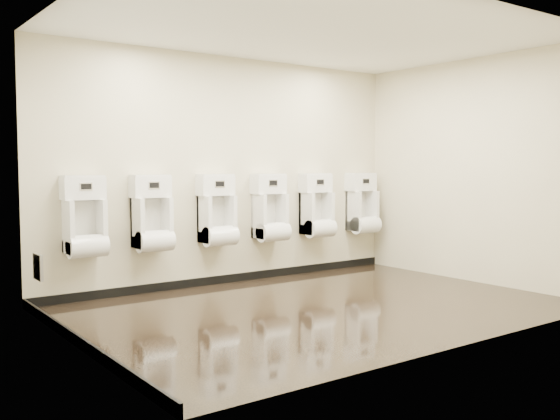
% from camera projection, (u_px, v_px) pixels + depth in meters
% --- Properties ---
extents(ground, '(5.00, 3.50, 0.00)m').
position_uv_depth(ground, '(320.00, 307.00, 6.44)').
color(ground, black).
rests_on(ground, ground).
extents(ceiling, '(5.00, 3.50, 0.00)m').
position_uv_depth(ceiling, '(321.00, 32.00, 6.24)').
color(ceiling, silver).
extents(back_wall, '(5.00, 0.02, 2.80)m').
position_uv_depth(back_wall, '(230.00, 171.00, 7.75)').
color(back_wall, beige).
rests_on(back_wall, ground).
extents(front_wall, '(5.00, 0.02, 2.80)m').
position_uv_depth(front_wall, '(463.00, 173.00, 4.93)').
color(front_wall, beige).
rests_on(front_wall, ground).
extents(left_wall, '(0.02, 3.50, 2.80)m').
position_uv_depth(left_wall, '(75.00, 173.00, 4.87)').
color(left_wall, beige).
rests_on(left_wall, ground).
extents(right_wall, '(0.02, 3.50, 2.80)m').
position_uv_depth(right_wall, '(474.00, 171.00, 7.81)').
color(right_wall, beige).
rests_on(right_wall, ground).
extents(tile_overlay_left, '(0.01, 3.50, 2.80)m').
position_uv_depth(tile_overlay_left, '(76.00, 173.00, 4.87)').
color(tile_overlay_left, silver).
rests_on(tile_overlay_left, ground).
extents(skirting_back, '(5.00, 0.02, 0.10)m').
position_uv_depth(skirting_back, '(232.00, 278.00, 7.83)').
color(skirting_back, black).
rests_on(skirting_back, ground).
extents(skirting_left, '(0.02, 3.50, 0.10)m').
position_uv_depth(skirting_left, '(80.00, 342.00, 4.97)').
color(skirting_left, black).
rests_on(skirting_left, ground).
extents(access_panel, '(0.04, 0.25, 0.25)m').
position_uv_depth(access_panel, '(38.00, 267.00, 5.91)').
color(access_panel, '#9E9EA3').
rests_on(access_panel, left_wall).
extents(urinal_0, '(0.45, 0.34, 0.85)m').
position_uv_depth(urinal_0, '(85.00, 223.00, 6.55)').
color(urinal_0, white).
rests_on(urinal_0, back_wall).
extents(urinal_1, '(0.45, 0.34, 0.85)m').
position_uv_depth(urinal_1, '(152.00, 219.00, 7.00)').
color(urinal_1, white).
rests_on(urinal_1, back_wall).
extents(urinal_2, '(0.45, 0.34, 0.85)m').
position_uv_depth(urinal_2, '(217.00, 216.00, 7.50)').
color(urinal_2, white).
rests_on(urinal_2, back_wall).
extents(urinal_3, '(0.45, 0.34, 0.85)m').
position_uv_depth(urinal_3, '(270.00, 213.00, 7.96)').
color(urinal_3, white).
rests_on(urinal_3, back_wall).
extents(urinal_4, '(0.45, 0.34, 0.85)m').
position_uv_depth(urinal_4, '(317.00, 210.00, 8.42)').
color(urinal_4, white).
rests_on(urinal_4, back_wall).
extents(urinal_5, '(0.45, 0.34, 0.85)m').
position_uv_depth(urinal_5, '(363.00, 208.00, 8.91)').
color(urinal_5, white).
rests_on(urinal_5, back_wall).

